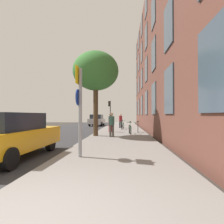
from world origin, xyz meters
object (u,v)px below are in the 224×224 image
Objects in this scene: bicycle_0 at (130,129)px; pedestrian_2 at (121,120)px; tree_near at (96,72)px; bicycle_1 at (138,128)px; bicycle_2 at (123,126)px; sign_post at (80,104)px; traffic_light at (110,108)px; car_1 at (97,120)px; car_0 at (12,135)px; pedestrian_0 at (112,123)px; pedestrian_1 at (110,121)px.

pedestrian_2 is (-0.83, 6.65, 0.54)m from bicycle_0.
bicycle_1 is at bearing 40.46° from tree_near.
bicycle_0 reaches higher than bicycle_2.
sign_post is 7.91m from bicycle_0.
tree_near is at bearing -89.21° from traffic_light.
car_1 reaches higher than bicycle_0.
pedestrian_2 is at bearing 78.60° from tree_near.
bicycle_2 is at bearing 72.53° from car_0.
bicycle_2 is at bearing -82.88° from pedestrian_2.
traffic_light is (-0.64, 21.25, 0.66)m from sign_post.
pedestrian_0 is at bearing -120.90° from bicycle_1.
bicycle_2 is at bearing 71.11° from pedestrian_1.
bicycle_2 is at bearing 97.09° from bicycle_0.
bicycle_0 is 1.62m from bicycle_1.
car_0 is at bearing -107.74° from tree_near.
bicycle_0 is at bearing -79.21° from traffic_light.
traffic_light is 2.28× the size of pedestrian_0.
car_1 is at bearing 98.24° from tree_near.
car_0 is at bearing -90.14° from car_1.
pedestrian_2 is at bearing 75.74° from car_0.
sign_post is at bearing -83.13° from car_1.
tree_near is 4.89m from bicycle_0.
sign_post is 21.27m from traffic_light.
tree_near is at bearing 151.72° from pedestrian_0.
traffic_light reaches higher than bicycle_2.
bicycle_0 is 0.38× the size of car_0.
bicycle_0 is 6.72m from pedestrian_2.
traffic_light is 2.28× the size of pedestrian_1.
traffic_light is at bearing 94.99° from pedestrian_0.
tree_near reaches higher than pedestrian_2.
pedestrian_2 is at bearing 85.37° from sign_post.
pedestrian_0 is (-1.26, -1.81, 0.53)m from bicycle_0.
car_1 reaches higher than bicycle_2.
bicycle_1 is at bearing 59.10° from pedestrian_0.
pedestrian_2 is (1.15, 14.17, -0.90)m from sign_post.
sign_post is at bearing -88.28° from traffic_light.
tree_near reaches higher than bicycle_2.
sign_post is 14.24m from pedestrian_2.
bicycle_0 is 1.05× the size of pedestrian_0.
tree_near is 3.51× the size of bicycle_0.
bicycle_2 is 1.06× the size of pedestrian_1.
pedestrian_0 is 0.39× the size of car_1.
bicycle_0 is 0.41× the size of car_1.
bicycle_1 is 1.01× the size of pedestrian_0.
bicycle_2 reaches higher than bicycle_1.
pedestrian_2 is at bearing 87.10° from pedestrian_0.
pedestrian_0 is 0.99× the size of pedestrian_2.
pedestrian_2 is 6.69m from car_1.
traffic_light reaches higher than car_0.
sign_post is 5.83m from pedestrian_0.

